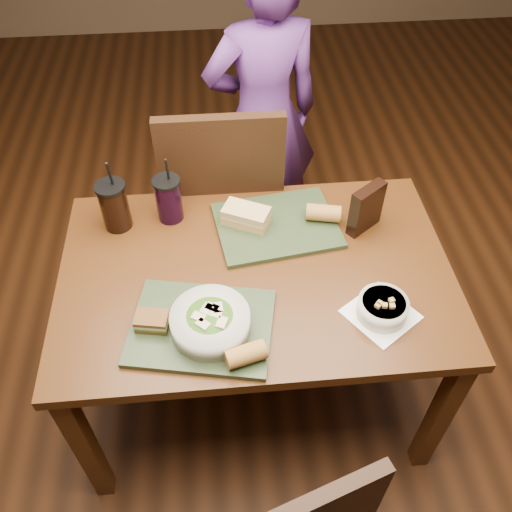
{
  "coord_description": "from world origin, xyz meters",
  "views": [
    {
      "loc": [
        -0.11,
        -1.18,
        2.09
      ],
      "look_at": [
        0.0,
        0.0,
        0.82
      ],
      "focal_mm": 38.0,
      "sensor_mm": 36.0,
      "label": 1
    }
  ],
  "objects_px": {
    "tray_near": "(202,327)",
    "cup_cola": "(114,206)",
    "soup_bowl": "(382,308)",
    "sandwich_far": "(246,216)",
    "dining_table": "(256,288)",
    "baguette_far": "(323,213)",
    "chair_far": "(223,201)",
    "baguette_near": "(246,354)",
    "salad_bowl": "(210,321)",
    "tray_far": "(277,225)",
    "cup_berry": "(169,199)",
    "chip_bag": "(366,208)",
    "sandwich_near": "(152,321)",
    "diner": "(263,117)"
  },
  "relations": [
    {
      "from": "chair_far",
      "to": "cup_berry",
      "type": "bearing_deg",
      "value": -128.24
    },
    {
      "from": "dining_table",
      "to": "baguette_near",
      "type": "xyz_separation_m",
      "value": [
        -0.06,
        -0.35,
        0.14
      ]
    },
    {
      "from": "soup_bowl",
      "to": "cup_berry",
      "type": "height_order",
      "value": "cup_berry"
    },
    {
      "from": "soup_bowl",
      "to": "sandwich_far",
      "type": "relative_size",
      "value": 1.43
    },
    {
      "from": "tray_near",
      "to": "chip_bag",
      "type": "xyz_separation_m",
      "value": [
        0.58,
        0.39,
        0.08
      ]
    },
    {
      "from": "dining_table",
      "to": "diner",
      "type": "distance_m",
      "value": 0.95
    },
    {
      "from": "salad_bowl",
      "to": "sandwich_near",
      "type": "distance_m",
      "value": 0.17
    },
    {
      "from": "dining_table",
      "to": "baguette_far",
      "type": "bearing_deg",
      "value": 38.6
    },
    {
      "from": "dining_table",
      "to": "chip_bag",
      "type": "distance_m",
      "value": 0.47
    },
    {
      "from": "dining_table",
      "to": "soup_bowl",
      "type": "relative_size",
      "value": 5.01
    },
    {
      "from": "chair_far",
      "to": "tray_far",
      "type": "distance_m",
      "value": 0.41
    },
    {
      "from": "baguette_near",
      "to": "cup_berry",
      "type": "bearing_deg",
      "value": 109.12
    },
    {
      "from": "sandwich_near",
      "to": "cup_berry",
      "type": "height_order",
      "value": "cup_berry"
    },
    {
      "from": "tray_near",
      "to": "cup_cola",
      "type": "relative_size",
      "value": 1.49
    },
    {
      "from": "tray_far",
      "to": "cup_cola",
      "type": "bearing_deg",
      "value": 173.53
    },
    {
      "from": "soup_bowl",
      "to": "sandwich_far",
      "type": "height_order",
      "value": "sandwich_far"
    },
    {
      "from": "sandwich_far",
      "to": "cup_berry",
      "type": "bearing_deg",
      "value": 164.77
    },
    {
      "from": "cup_cola",
      "to": "soup_bowl",
      "type": "bearing_deg",
      "value": -29.87
    },
    {
      "from": "salad_bowl",
      "to": "chip_bag",
      "type": "distance_m",
      "value": 0.69
    },
    {
      "from": "sandwich_far",
      "to": "soup_bowl",
      "type": "bearing_deg",
      "value": -48.57
    },
    {
      "from": "sandwich_near",
      "to": "chip_bag",
      "type": "distance_m",
      "value": 0.82
    },
    {
      "from": "baguette_near",
      "to": "salad_bowl",
      "type": "bearing_deg",
      "value": 129.28
    },
    {
      "from": "baguette_near",
      "to": "chip_bag",
      "type": "bearing_deg",
      "value": 48.66
    },
    {
      "from": "tray_far",
      "to": "tray_near",
      "type": "bearing_deg",
      "value": -123.46
    },
    {
      "from": "soup_bowl",
      "to": "baguette_near",
      "type": "height_order",
      "value": "same"
    },
    {
      "from": "tray_far",
      "to": "cup_berry",
      "type": "height_order",
      "value": "cup_berry"
    },
    {
      "from": "tray_near",
      "to": "tray_far",
      "type": "bearing_deg",
      "value": 56.54
    },
    {
      "from": "baguette_near",
      "to": "chip_bag",
      "type": "distance_m",
      "value": 0.7
    },
    {
      "from": "baguette_near",
      "to": "tray_near",
      "type": "bearing_deg",
      "value": 133.07
    },
    {
      "from": "baguette_far",
      "to": "cup_cola",
      "type": "relative_size",
      "value": 0.43
    },
    {
      "from": "dining_table",
      "to": "baguette_near",
      "type": "relative_size",
      "value": 11.35
    },
    {
      "from": "salad_bowl",
      "to": "soup_bowl",
      "type": "height_order",
      "value": "salad_bowl"
    },
    {
      "from": "tray_near",
      "to": "cup_berry",
      "type": "height_order",
      "value": "cup_berry"
    },
    {
      "from": "chair_far",
      "to": "baguette_near",
      "type": "relative_size",
      "value": 9.37
    },
    {
      "from": "chair_far",
      "to": "chip_bag",
      "type": "xyz_separation_m",
      "value": [
        0.49,
        -0.36,
        0.24
      ]
    },
    {
      "from": "tray_near",
      "to": "soup_bowl",
      "type": "bearing_deg",
      "value": 0.28
    },
    {
      "from": "dining_table",
      "to": "sandwich_near",
      "type": "distance_m",
      "value": 0.41
    },
    {
      "from": "chair_far",
      "to": "tray_near",
      "type": "bearing_deg",
      "value": -97.24
    },
    {
      "from": "chair_far",
      "to": "diner",
      "type": "height_order",
      "value": "diner"
    },
    {
      "from": "sandwich_far",
      "to": "cup_cola",
      "type": "height_order",
      "value": "cup_cola"
    },
    {
      "from": "tray_near",
      "to": "salad_bowl",
      "type": "relative_size",
      "value": 1.79
    },
    {
      "from": "salad_bowl",
      "to": "cup_cola",
      "type": "relative_size",
      "value": 0.83
    },
    {
      "from": "tray_near",
      "to": "baguette_far",
      "type": "distance_m",
      "value": 0.62
    },
    {
      "from": "dining_table",
      "to": "tray_far",
      "type": "bearing_deg",
      "value": 65.16
    },
    {
      "from": "baguette_far",
      "to": "tray_near",
      "type": "bearing_deg",
      "value": -136.12
    },
    {
      "from": "dining_table",
      "to": "baguette_far",
      "type": "distance_m",
      "value": 0.36
    },
    {
      "from": "tray_near",
      "to": "baguette_near",
      "type": "bearing_deg",
      "value": -46.93
    },
    {
      "from": "sandwich_far",
      "to": "baguette_near",
      "type": "xyz_separation_m",
      "value": [
        -0.05,
        -0.57,
        -0.0
      ]
    },
    {
      "from": "chair_far",
      "to": "cup_cola",
      "type": "bearing_deg",
      "value": -144.44
    },
    {
      "from": "salad_bowl",
      "to": "baguette_far",
      "type": "relative_size",
      "value": 1.94
    }
  ]
}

